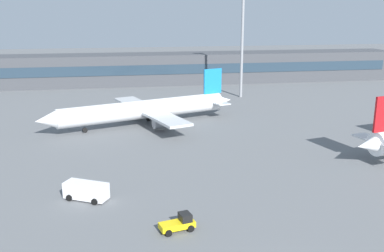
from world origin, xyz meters
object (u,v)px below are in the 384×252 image
at_px(airplane_mid, 143,110).
at_px(service_van_white, 86,191).
at_px(baggage_tug_yellow, 179,223).
at_px(floodlight_tower_west, 242,35).

bearing_deg(airplane_mid, service_van_white, -104.80).
xyz_separation_m(baggage_tug_yellow, service_van_white, (-9.71, 9.42, 0.31)).
bearing_deg(airplane_mid, floodlight_tower_west, 42.67).
xyz_separation_m(baggage_tug_yellow, floodlight_tower_west, (25.96, 68.10, 14.95)).
relative_size(baggage_tug_yellow, service_van_white, 0.70).
bearing_deg(service_van_white, baggage_tug_yellow, -44.13).
bearing_deg(service_van_white, floodlight_tower_west, 58.70).
height_order(airplane_mid, service_van_white, airplane_mid).
height_order(airplane_mid, baggage_tug_yellow, airplane_mid).
height_order(service_van_white, floodlight_tower_west, floodlight_tower_west).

